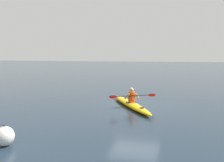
# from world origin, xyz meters

# --- Properties ---
(ground_plane) EXTENTS (160.00, 160.00, 0.00)m
(ground_plane) POSITION_xyz_m (0.00, 0.00, 0.00)
(ground_plane) COLOR #1E2D3D
(kayak) EXTENTS (3.04, 4.54, 0.26)m
(kayak) POSITION_xyz_m (0.14, 0.56, 0.13)
(kayak) COLOR #EAB214
(kayak) RESTS_ON ground
(kayaker) EXTENTS (2.11, 1.29, 0.73)m
(kayaker) POSITION_xyz_m (0.06, 0.70, 0.58)
(kayaker) COLOR #E04C14
(kayaker) RESTS_ON kayak
(mooring_buoy_orange_mid) EXTENTS (0.57, 0.57, 0.61)m
(mooring_buoy_orange_mid) POSITION_xyz_m (2.61, 6.87, 0.29)
(mooring_buoy_orange_mid) COLOR silver
(mooring_buoy_orange_mid) RESTS_ON ground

